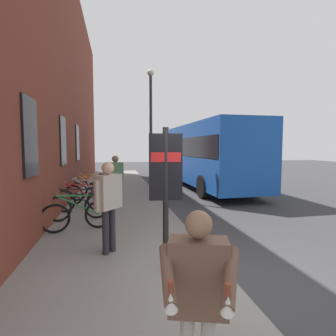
{
  "coord_description": "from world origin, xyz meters",
  "views": [
    {
      "loc": [
        -3.87,
        1.8,
        2.2
      ],
      "look_at": [
        2.4,
        0.56,
        1.7
      ],
      "focal_mm": 28.65,
      "sensor_mm": 36.0,
      "label": 1
    }
  ],
  "objects": [
    {
      "name": "ground",
      "position": [
        6.0,
        -1.0,
        0.0
      ],
      "size": [
        60.0,
        60.0,
        0.0
      ],
      "primitive_type": "plane",
      "color": "#38383A"
    },
    {
      "name": "pedestrian_crossing_street",
      "position": [
        5.85,
        1.79,
        1.21
      ],
      "size": [
        0.48,
        0.59,
        1.78
      ],
      "color": "#4C724C",
      "rests_on": "sidewalk_pavement"
    },
    {
      "name": "bicycle_by_door",
      "position": [
        7.04,
        2.72,
        0.51
      ],
      "size": [
        0.64,
        1.72,
        0.97
      ],
      "color": "black",
      "rests_on": "sidewalk_pavement"
    },
    {
      "name": "bicycle_nearest_sign",
      "position": [
        4.01,
        2.85,
        0.51
      ],
      "size": [
        0.49,
        1.76,
        0.97
      ],
      "color": "black",
      "rests_on": "sidewalk_pavement"
    },
    {
      "name": "bicycle_leaning_wall",
      "position": [
        8.05,
        2.76,
        0.51
      ],
      "size": [
        0.48,
        1.77,
        0.97
      ],
      "color": "black",
      "rests_on": "sidewalk_pavement"
    },
    {
      "name": "pedestrian_by_facade",
      "position": [
        1.4,
        1.94,
        1.22
      ],
      "size": [
        0.55,
        0.54,
        1.8
      ],
      "color": "#26262D",
      "rests_on": "sidewalk_pavement"
    },
    {
      "name": "street_lamp",
      "position": [
        7.4,
        0.3,
        3.25
      ],
      "size": [
        0.28,
        0.28,
        5.29
      ],
      "color": "#333338",
      "rests_on": "sidewalk_pavement"
    },
    {
      "name": "bicycle_far_end",
      "position": [
        3.0,
        2.73,
        0.51
      ],
      "size": [
        0.58,
        1.74,
        0.97
      ],
      "color": "black",
      "rests_on": "sidewalk_pavement"
    },
    {
      "name": "station_facade",
      "position": [
        8.99,
        3.8,
        4.97
      ],
      "size": [
        22.0,
        0.65,
        9.95
      ],
      "color": "brown",
      "rests_on": "ground"
    },
    {
      "name": "bicycle_mid_rack",
      "position": [
        5.02,
        2.88,
        0.51
      ],
      "size": [
        0.48,
        1.77,
        0.97
      ],
      "color": "black",
      "rests_on": "sidewalk_pavement"
    },
    {
      "name": "transit_info_sign",
      "position": [
        0.46,
        0.98,
        1.72
      ],
      "size": [
        0.14,
        0.56,
        2.4
      ],
      "color": "black",
      "rests_on": "sidewalk_pavement"
    },
    {
      "name": "bicycle_under_window",
      "position": [
        6.03,
        2.76,
        0.51
      ],
      "size": [
        0.5,
        1.75,
        0.97
      ],
      "color": "black",
      "rests_on": "sidewalk_pavement"
    },
    {
      "name": "tourist_with_hotdogs",
      "position": [
        -1.97,
        1.19,
        1.11
      ],
      "size": [
        0.64,
        0.64,
        1.6
      ],
      "color": "#B2A599",
      "rests_on": "sidewalk_pavement"
    },
    {
      "name": "city_bus",
      "position": [
        10.37,
        -3.0,
        1.92
      ],
      "size": [
        10.55,
        2.8,
        3.35
      ],
      "color": "#1951B2",
      "rests_on": "ground"
    },
    {
      "name": "sidewalk_pavement",
      "position": [
        8.0,
        1.75,
        0.06
      ],
      "size": [
        24.0,
        3.5,
        0.12
      ],
      "primitive_type": "cube",
      "color": "gray",
      "rests_on": "ground"
    }
  ]
}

